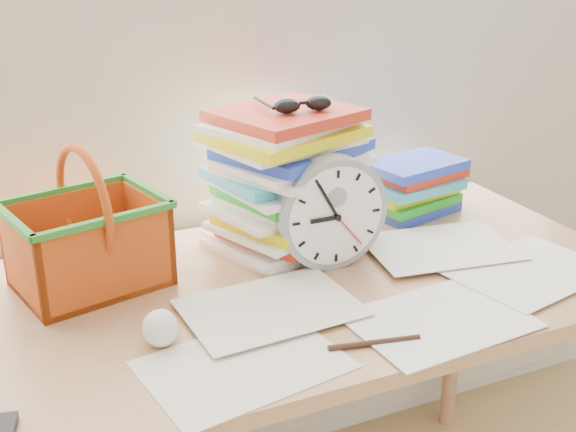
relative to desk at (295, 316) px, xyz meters
name	(u,v)px	position (x,y,z in m)	size (l,w,h in m)	color
desk	(295,316)	(0.00, 0.00, 0.00)	(1.40, 0.70, 0.75)	#A4754D
paper_stack	(288,179)	(0.06, 0.18, 0.23)	(0.32, 0.26, 0.30)	white
clock	(331,212)	(0.10, 0.04, 0.19)	(0.24, 0.24, 0.05)	gray
sunglasses	(303,104)	(0.08, 0.14, 0.39)	(0.14, 0.12, 0.04)	black
book_stack	(409,186)	(0.41, 0.23, 0.14)	(0.26, 0.20, 0.13)	white
basket	(85,219)	(-0.37, 0.16, 0.21)	(0.28, 0.21, 0.28)	#CF5314
crumpled_ball	(160,328)	(-0.30, -0.11, 0.11)	(0.06, 0.06, 0.06)	white
pen	(374,343)	(0.02, -0.27, 0.08)	(0.01, 0.01, 0.16)	black
scattered_papers	(295,280)	(0.00, 0.00, 0.08)	(1.26, 0.42, 0.02)	white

